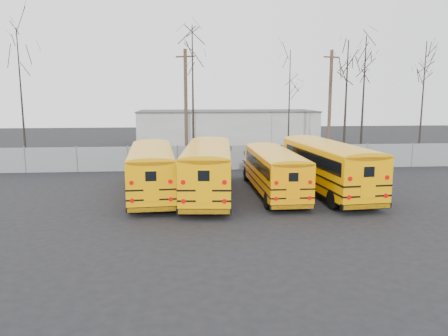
{
  "coord_description": "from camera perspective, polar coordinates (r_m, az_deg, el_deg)",
  "views": [
    {
      "loc": [
        -3.37,
        -23.38,
        6.16
      ],
      "look_at": [
        -0.96,
        3.4,
        1.6
      ],
      "focal_mm": 35.0,
      "sensor_mm": 36.0,
      "label": 1
    }
  ],
  "objects": [
    {
      "name": "tree_2",
      "position": [
        42.36,
        8.5,
        8.12
      ],
      "size": [
        0.26,
        0.26,
        10.25
      ],
      "primitive_type": "cone",
      "color": "black",
      "rests_on": "ground"
    },
    {
      "name": "bus_b",
      "position": [
        26.26,
        -2.11,
        0.32
      ],
      "size": [
        3.75,
        11.88,
        3.27
      ],
      "rotation": [
        0.0,
        0.0,
        -0.09
      ],
      "color": "black",
      "rests_on": "ground"
    },
    {
      "name": "bus_d",
      "position": [
        27.91,
        13.3,
        0.66
      ],
      "size": [
        3.69,
        11.98,
        3.3
      ],
      "rotation": [
        0.0,
        0.0,
        0.08
      ],
      "color": "black",
      "rests_on": "ground"
    },
    {
      "name": "tree_3",
      "position": [
        41.23,
        15.62,
        8.28
      ],
      "size": [
        0.26,
        0.26,
        10.89
      ],
      "primitive_type": "cone",
      "color": "black",
      "rests_on": "ground"
    },
    {
      "name": "utility_pole_left",
      "position": [
        40.59,
        -5.0,
        8.28
      ],
      "size": [
        1.72,
        0.83,
        10.18
      ],
      "rotation": [
        0.0,
        0.0,
        -0.4
      ],
      "color": "#443426",
      "rests_on": "ground"
    },
    {
      "name": "tree_0",
      "position": [
        40.63,
        -24.93,
        8.18
      ],
      "size": [
        0.26,
        0.26,
        11.53
      ],
      "primitive_type": "cone",
      "color": "black",
      "rests_on": "ground"
    },
    {
      "name": "distant_building",
      "position": [
        55.79,
        0.39,
        5.35
      ],
      "size": [
        22.0,
        8.0,
        4.0
      ],
      "primitive_type": "cube",
      "color": "#BBBCB6",
      "rests_on": "ground"
    },
    {
      "name": "bus_a",
      "position": [
        26.78,
        -9.45,
        0.17
      ],
      "size": [
        3.29,
        11.24,
        3.11
      ],
      "rotation": [
        0.0,
        0.0,
        0.07
      ],
      "color": "black",
      "rests_on": "ground"
    },
    {
      "name": "tree_5",
      "position": [
        42.42,
        24.46,
        7.65
      ],
      "size": [
        0.26,
        0.26,
        10.66
      ],
      "primitive_type": "cone",
      "color": "black",
      "rests_on": "ground"
    },
    {
      "name": "tree_4",
      "position": [
        44.49,
        17.73,
        8.72
      ],
      "size": [
        0.26,
        0.26,
        11.61
      ],
      "primitive_type": "cone",
      "color": "black",
      "rests_on": "ground"
    },
    {
      "name": "bus_c",
      "position": [
        26.9,
        6.6,
        -0.02
      ],
      "size": [
        2.45,
        10.31,
        2.88
      ],
      "rotation": [
        0.0,
        0.0,
        0.01
      ],
      "color": "black",
      "rests_on": "ground"
    },
    {
      "name": "fence",
      "position": [
        35.91,
        0.29,
        1.36
      ],
      "size": [
        40.0,
        0.04,
        2.0
      ],
      "primitive_type": "cube",
      "color": "gray",
      "rests_on": "ground"
    },
    {
      "name": "tree_1",
      "position": [
        37.56,
        -4.08,
        9.2
      ],
      "size": [
        0.26,
        0.26,
        11.8
      ],
      "primitive_type": "cone",
      "color": "black",
      "rests_on": "ground"
    },
    {
      "name": "ground",
      "position": [
        24.41,
        2.96,
        -5.0
      ],
      "size": [
        120.0,
        120.0,
        0.0
      ],
      "primitive_type": "plane",
      "color": "black",
      "rests_on": "ground"
    },
    {
      "name": "utility_pole_right",
      "position": [
        43.84,
        13.66,
        8.24
      ],
      "size": [
        1.76,
        0.79,
        10.32
      ],
      "rotation": [
        0.0,
        0.0,
        0.37
      ],
      "color": "#4D392B",
      "rests_on": "ground"
    }
  ]
}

